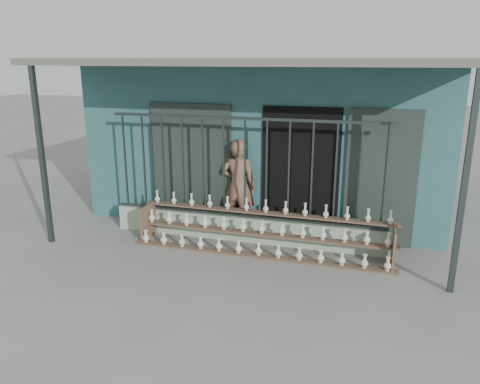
# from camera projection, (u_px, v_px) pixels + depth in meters

# --- Properties ---
(ground) EXTENTS (60.00, 60.00, 0.00)m
(ground) POSITION_uv_depth(u_px,v_px,m) (222.00, 270.00, 7.36)
(ground) COLOR slate
(workshop_building) EXTENTS (7.40, 6.60, 3.21)m
(workshop_building) POSITION_uv_depth(u_px,v_px,m) (280.00, 129.00, 10.81)
(workshop_building) COLOR #295657
(workshop_building) RESTS_ON ground
(parapet_wall) EXTENTS (5.00, 0.20, 0.45)m
(parapet_wall) POSITION_uv_depth(u_px,v_px,m) (245.00, 229.00, 8.49)
(parapet_wall) COLOR #98AE95
(parapet_wall) RESTS_ON ground
(security_fence) EXTENTS (5.00, 0.04, 1.80)m
(security_fence) POSITION_uv_depth(u_px,v_px,m) (245.00, 168.00, 8.18)
(security_fence) COLOR #283330
(security_fence) RESTS_ON parapet_wall
(shelf_rack) EXTENTS (4.50, 0.68, 0.85)m
(shelf_rack) POSITION_uv_depth(u_px,v_px,m) (262.00, 232.00, 7.96)
(shelf_rack) COLOR brown
(shelf_rack) RESTS_ON ground
(elderly_woman) EXTENTS (0.66, 0.44, 1.81)m
(elderly_woman) POSITION_uv_depth(u_px,v_px,m) (239.00, 187.00, 8.69)
(elderly_woman) COLOR brown
(elderly_woman) RESTS_ON ground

